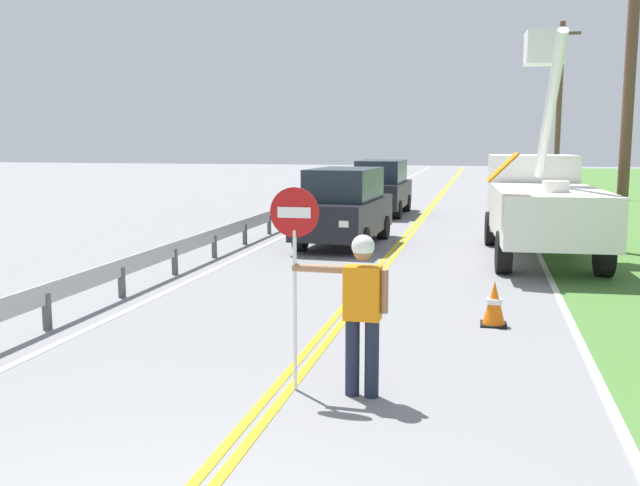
# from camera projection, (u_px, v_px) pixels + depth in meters

# --- Properties ---
(centerline_yellow_left) EXTENTS (0.11, 110.00, 0.01)m
(centerline_yellow_left) POSITION_uv_depth(u_px,v_px,m) (412.00, 226.00, 23.65)
(centerline_yellow_left) COLOR yellow
(centerline_yellow_left) RESTS_ON ground
(centerline_yellow_right) EXTENTS (0.11, 110.00, 0.01)m
(centerline_yellow_right) POSITION_uv_depth(u_px,v_px,m) (418.00, 226.00, 23.61)
(centerline_yellow_right) COLOR yellow
(centerline_yellow_right) RESTS_ON ground
(edge_line_right) EXTENTS (0.12, 110.00, 0.01)m
(edge_line_right) POSITION_uv_depth(u_px,v_px,m) (527.00, 229.00, 22.83)
(edge_line_right) COLOR silver
(edge_line_right) RESTS_ON ground
(edge_line_left) EXTENTS (0.12, 110.00, 0.01)m
(edge_line_left) POSITION_uv_depth(u_px,v_px,m) (311.00, 224.00, 24.44)
(edge_line_left) COLOR silver
(edge_line_left) RESTS_ON ground
(flagger_worker) EXTENTS (1.09, 0.25, 1.83)m
(flagger_worker) POSITION_uv_depth(u_px,v_px,m) (362.00, 305.00, 7.78)
(flagger_worker) COLOR #1E2338
(flagger_worker) RESTS_ON ground
(stop_sign_paddle) EXTENTS (0.56, 0.04, 2.33)m
(stop_sign_paddle) POSITION_uv_depth(u_px,v_px,m) (295.00, 243.00, 7.88)
(stop_sign_paddle) COLOR silver
(stop_sign_paddle) RESTS_ON ground
(utility_bucket_truck) EXTENTS (2.67, 6.91, 5.49)m
(utility_bucket_truck) POSITION_uv_depth(u_px,v_px,m) (540.00, 199.00, 17.38)
(utility_bucket_truck) COLOR white
(utility_bucket_truck) RESTS_ON ground
(oncoming_suv_nearest) EXTENTS (2.09, 4.68, 2.10)m
(oncoming_suv_nearest) POSITION_uv_depth(u_px,v_px,m) (344.00, 206.00, 19.33)
(oncoming_suv_nearest) COLOR black
(oncoming_suv_nearest) RESTS_ON ground
(oncoming_suv_second) EXTENTS (1.96, 4.63, 2.10)m
(oncoming_suv_second) POSITION_uv_depth(u_px,v_px,m) (381.00, 187.00, 27.34)
(oncoming_suv_second) COLOR black
(oncoming_suv_second) RESTS_ON ground
(utility_pole_near) EXTENTS (1.80, 0.28, 8.54)m
(utility_pole_near) POSITION_uv_depth(u_px,v_px,m) (630.00, 75.00, 17.48)
(utility_pole_near) COLOR brown
(utility_pole_near) RESTS_ON ground
(utility_pole_mid) EXTENTS (1.80, 0.28, 8.86)m
(utility_pole_mid) POSITION_uv_depth(u_px,v_px,m) (559.00, 106.00, 36.41)
(utility_pole_mid) COLOR brown
(utility_pole_mid) RESTS_ON ground
(traffic_cone_lead) EXTENTS (0.40, 0.40, 0.70)m
(traffic_cone_lead) POSITION_uv_depth(u_px,v_px,m) (494.00, 304.00, 10.91)
(traffic_cone_lead) COLOR orange
(traffic_cone_lead) RESTS_ON ground
(guardrail_left_shoulder) EXTENTS (0.10, 32.00, 0.71)m
(guardrail_left_shoulder) POSITION_uv_depth(u_px,v_px,m) (258.00, 221.00, 20.57)
(guardrail_left_shoulder) COLOR #9EA0A3
(guardrail_left_shoulder) RESTS_ON ground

